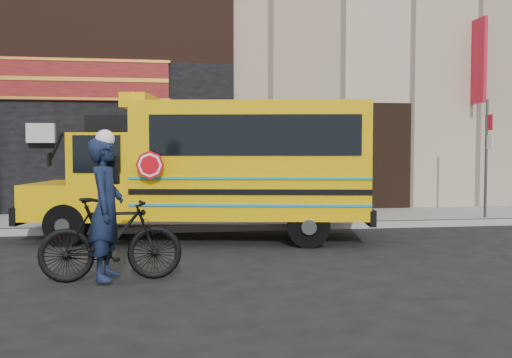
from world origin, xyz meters
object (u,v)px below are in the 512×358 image
object	(u,v)px
sign_pole	(487,155)
bicycle	(111,239)
cyclist	(106,212)
school_bus	(219,165)

from	to	relation	value
sign_pole	bicycle	size ratio (longest dim) A/B	1.57
bicycle	cyclist	bearing A→B (deg)	135.30
sign_pole	cyclist	distance (m)	9.94
school_bus	cyclist	bearing A→B (deg)	-117.71
school_bus	sign_pole	xyz separation A→B (m)	(6.72, 1.41, 0.18)
school_bus	bicycle	size ratio (longest dim) A/B	3.68
sign_pole	bicycle	bearing A→B (deg)	-150.09
bicycle	cyclist	xyz separation A→B (m)	(-0.05, -0.06, 0.39)
school_bus	bicycle	world-z (taller)	school_bus
school_bus	cyclist	world-z (taller)	school_bus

